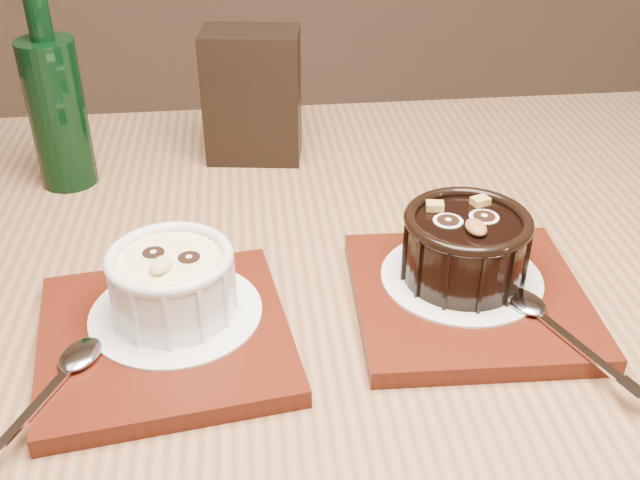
# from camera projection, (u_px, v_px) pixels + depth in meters

# --- Properties ---
(table) EXTENTS (1.22, 0.82, 0.75)m
(table) POSITION_uv_depth(u_px,v_px,m) (309.00, 374.00, 0.66)
(table) COLOR brown
(table) RESTS_ON ground
(tray_left) EXTENTS (0.21, 0.21, 0.01)m
(tray_left) POSITION_uv_depth(u_px,v_px,m) (165.00, 337.00, 0.55)
(tray_left) COLOR #521A0D
(tray_left) RESTS_ON table
(doily_left) EXTENTS (0.13, 0.13, 0.00)m
(doily_left) POSITION_uv_depth(u_px,v_px,m) (176.00, 312.00, 0.57)
(doily_left) COLOR white
(doily_left) RESTS_ON tray_left
(ramekin_white) EXTENTS (0.09, 0.09, 0.06)m
(ramekin_white) POSITION_uv_depth(u_px,v_px,m) (172.00, 280.00, 0.55)
(ramekin_white) COLOR white
(ramekin_white) RESTS_ON doily_left
(spoon_left) EXTENTS (0.08, 0.13, 0.01)m
(spoon_left) POSITION_uv_depth(u_px,v_px,m) (50.00, 388.00, 0.49)
(spoon_left) COLOR silver
(spoon_left) RESTS_ON tray_left
(tray_right) EXTENTS (0.18, 0.18, 0.01)m
(tray_right) POSITION_uv_depth(u_px,v_px,m) (469.00, 298.00, 0.59)
(tray_right) COLOR #521A0D
(tray_right) RESTS_ON table
(doily_right) EXTENTS (0.13, 0.13, 0.00)m
(doily_right) POSITION_uv_depth(u_px,v_px,m) (461.00, 277.00, 0.60)
(doily_right) COLOR white
(doily_right) RESTS_ON tray_right
(ramekin_dark) EXTENTS (0.10, 0.10, 0.06)m
(ramekin_dark) POSITION_uv_depth(u_px,v_px,m) (465.00, 244.00, 0.59)
(ramekin_dark) COLOR black
(ramekin_dark) RESTS_ON doily_right
(spoon_right) EXTENTS (0.08, 0.13, 0.01)m
(spoon_right) POSITION_uv_depth(u_px,v_px,m) (558.00, 327.00, 0.55)
(spoon_right) COLOR silver
(spoon_right) RESTS_ON tray_right
(condiment_stand) EXTENTS (0.11, 0.07, 0.14)m
(condiment_stand) POSITION_uv_depth(u_px,v_px,m) (253.00, 96.00, 0.79)
(condiment_stand) COLOR black
(condiment_stand) RESTS_ON table
(green_bottle) EXTENTS (0.06, 0.06, 0.21)m
(green_bottle) POSITION_uv_depth(u_px,v_px,m) (57.00, 108.00, 0.74)
(green_bottle) COLOR black
(green_bottle) RESTS_ON table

